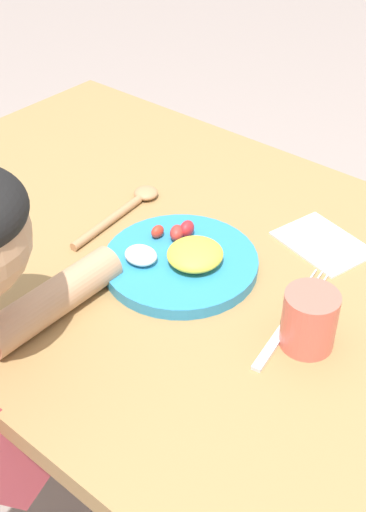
{
  "coord_description": "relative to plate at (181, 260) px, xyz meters",
  "views": [
    {
      "loc": [
        0.45,
        -0.65,
        1.38
      ],
      "look_at": [
        -0.08,
        -0.02,
        0.75
      ],
      "focal_mm": 46.14,
      "sensor_mm": 36.0,
      "label": 1
    }
  ],
  "objects": [
    {
      "name": "plate",
      "position": [
        0.0,
        0.0,
        0.0
      ],
      "size": [
        0.24,
        0.24,
        0.05
      ],
      "color": "teal",
      "rests_on": "dining_table"
    },
    {
      "name": "fork",
      "position": [
        0.2,
        0.01,
        -0.01
      ],
      "size": [
        0.06,
        0.24,
        0.01
      ],
      "rotation": [
        0.0,
        0.0,
        1.73
      ],
      "color": "silver",
      "rests_on": "dining_table"
    },
    {
      "name": "spoon",
      "position": [
        -0.18,
        0.06,
        -0.01
      ],
      "size": [
        0.05,
        0.22,
        0.02
      ],
      "rotation": [
        0.0,
        0.0,
        1.67
      ],
      "color": "tan",
      "rests_on": "dining_table"
    },
    {
      "name": "dining_table",
      "position": [
        0.08,
        0.03,
        -0.12
      ],
      "size": [
        1.46,
        0.8,
        0.73
      ],
      "color": "#9B7645",
      "rests_on": "ground_plane"
    },
    {
      "name": "napkin",
      "position": [
        0.14,
        0.2,
        -0.01
      ],
      "size": [
        0.17,
        0.14,
        0.0
      ],
      "primitive_type": "cube",
      "rotation": [
        0.0,
        0.0,
        -0.26
      ],
      "color": "white",
      "rests_on": "dining_table"
    },
    {
      "name": "drinking_cup",
      "position": [
        0.24,
        -0.02,
        0.03
      ],
      "size": [
        0.07,
        0.07,
        0.09
      ],
      "primitive_type": "cylinder",
      "color": "#E06351",
      "rests_on": "dining_table"
    }
  ]
}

